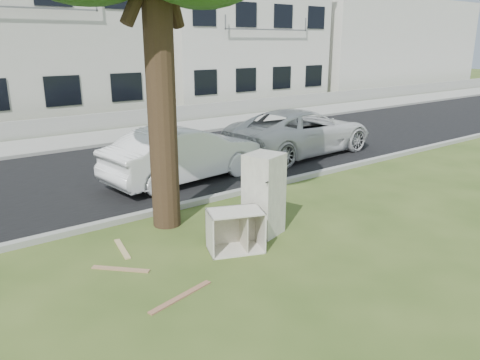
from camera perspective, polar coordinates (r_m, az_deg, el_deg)
ground at (r=8.26m, az=-0.28°, el=-8.50°), size 120.00×120.00×0.00m
road at (r=13.26m, az=-16.13°, el=0.59°), size 120.00×7.00×0.01m
kerb_near at (r=10.18m, az=-8.65°, el=-3.77°), size 120.00×0.18×0.12m
kerb_far at (r=16.54m, az=-20.71°, el=3.23°), size 120.00×0.18×0.12m
sidewalk at (r=17.91m, az=-22.10°, el=4.04°), size 120.00×2.80×0.01m
low_wall at (r=19.37m, az=-23.53°, el=5.79°), size 120.00×0.15×0.70m
townhouse_right at (r=28.70m, az=-2.36°, el=16.34°), size 10.20×8.16×6.84m
filler_right at (r=38.81m, az=15.01°, el=15.52°), size 16.00×9.00×6.40m
fridge at (r=8.70m, az=2.92°, el=-1.75°), size 0.78×0.75×1.54m
cabinet at (r=8.11m, az=-0.56°, el=-6.20°), size 1.08×0.88×0.73m
plank_a at (r=6.90m, az=-7.20°, el=-13.93°), size 1.13×0.35×0.02m
plank_b at (r=7.82m, az=-14.35°, el=-10.47°), size 0.72×0.75×0.02m
plank_c at (r=8.52m, az=-14.16°, el=-8.13°), size 0.26×0.87×0.02m
car_center at (r=12.18m, az=-6.76°, el=3.19°), size 4.46×1.98×1.42m
car_right at (r=15.30m, az=7.42°, el=5.91°), size 5.27×2.62×1.44m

